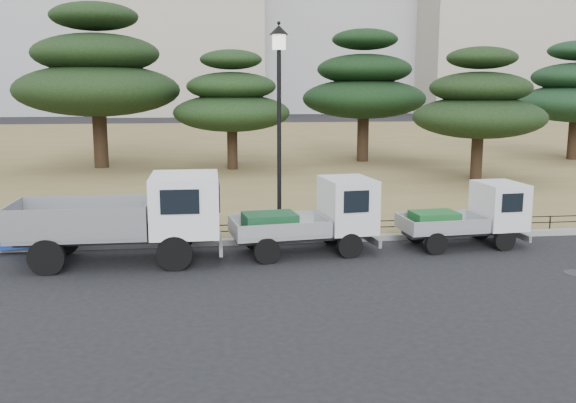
{
  "coord_description": "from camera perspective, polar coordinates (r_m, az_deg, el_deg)",
  "views": [
    {
      "loc": [
        -2.12,
        -14.86,
        4.4
      ],
      "look_at": [
        0.0,
        2.0,
        1.3
      ],
      "focal_mm": 40.0,
      "sensor_mm": 36.0,
      "label": 1
    }
  ],
  "objects": [
    {
      "name": "truck_kei_rear",
      "position": [
        18.3,
        15.98,
        -1.18
      ],
      "size": [
        3.45,
        1.69,
        1.75
      ],
      "rotation": [
        0.0,
        0.0,
        0.08
      ],
      "color": "black",
      "rests_on": "ground"
    },
    {
      "name": "truck_large",
      "position": [
        16.43,
        -13.8,
        -1.12
      ],
      "size": [
        5.03,
        2.05,
        2.19
      ],
      "rotation": [
        0.0,
        0.0,
        -0.0
      ],
      "color": "black",
      "rests_on": "ground"
    },
    {
      "name": "pine_west_near",
      "position": [
        34.64,
        -16.62,
        10.83
      ],
      "size": [
        8.33,
        8.33,
        8.33
      ],
      "color": "black",
      "rests_on": "lawn"
    },
    {
      "name": "pine_center_left",
      "position": [
        32.67,
        -5.03,
        8.9
      ],
      "size": [
        5.88,
        5.88,
        5.98
      ],
      "color": "black",
      "rests_on": "lawn"
    },
    {
      "name": "pine_center_right",
      "position": [
        36.31,
        6.77,
        10.21
      ],
      "size": [
        6.86,
        6.86,
        7.27
      ],
      "color": "black",
      "rests_on": "lawn"
    },
    {
      "name": "pipe_fence",
      "position": [
        18.18,
        -0.3,
        -2.25
      ],
      "size": [
        38.0,
        0.04,
        0.4
      ],
      "color": "black",
      "rests_on": "lawn"
    },
    {
      "name": "curb",
      "position": [
        18.11,
        -0.24,
        -3.46
      ],
      "size": [
        120.0,
        0.25,
        0.16
      ],
      "primitive_type": "cube",
      "color": "gray",
      "rests_on": "ground"
    },
    {
      "name": "street_lamp",
      "position": [
        17.88,
        -0.8,
        9.37
      ],
      "size": [
        0.52,
        0.52,
        5.84
      ],
      "color": "black",
      "rests_on": "lawn"
    },
    {
      "name": "truck_kei_front",
      "position": [
        16.9,
        2.38,
        -1.35
      ],
      "size": [
        3.88,
        2.03,
        1.97
      ],
      "rotation": [
        0.0,
        0.0,
        0.13
      ],
      "color": "black",
      "rests_on": "ground"
    },
    {
      "name": "pine_east_near",
      "position": [
        29.98,
        16.65,
        8.3
      ],
      "size": [
        5.85,
        5.85,
        5.91
      ],
      "color": "black",
      "rests_on": "lawn"
    },
    {
      "name": "tarp_pile",
      "position": [
        18.7,
        -21.96,
        -2.21
      ],
      "size": [
        1.82,
        1.49,
        1.08
      ],
      "rotation": [
        0.0,
        0.0,
        0.21
      ],
      "color": "#14319C",
      "rests_on": "lawn"
    },
    {
      "name": "ground",
      "position": [
        15.64,
        0.92,
        -6.0
      ],
      "size": [
        220.0,
        220.0,
        0.0
      ],
      "primitive_type": "plane",
      "color": "black"
    },
    {
      "name": "lawn",
      "position": [
        45.72,
        -4.5,
        4.87
      ],
      "size": [
        120.0,
        56.0,
        0.15
      ],
      "primitive_type": "cube",
      "color": "olive",
      "rests_on": "ground"
    }
  ]
}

